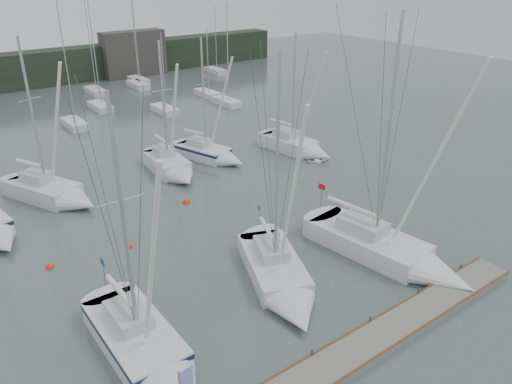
# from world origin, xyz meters

# --- Properties ---
(ground) EXTENTS (160.00, 160.00, 0.00)m
(ground) POSITION_xyz_m (0.00, 0.00, 0.00)
(ground) COLOR #4B5C5A
(ground) RESTS_ON ground
(dock) EXTENTS (24.00, 2.00, 0.40)m
(dock) POSITION_xyz_m (0.00, -5.00, 0.20)
(dock) COLOR slate
(dock) RESTS_ON ground
(far_treeline) EXTENTS (90.00, 4.00, 5.00)m
(far_treeline) POSITION_xyz_m (0.00, 62.00, 2.50)
(far_treeline) COLOR black
(far_treeline) RESTS_ON ground
(far_building_right) EXTENTS (10.00, 3.00, 7.00)m
(far_building_right) POSITION_xyz_m (18.00, 60.00, 3.50)
(far_building_right) COLOR #3C3937
(far_building_right) RESTS_ON ground
(mast_forest) EXTENTS (60.22, 27.25, 14.56)m
(mast_forest) POSITION_xyz_m (-2.87, 45.08, 0.49)
(mast_forest) COLOR silver
(mast_forest) RESTS_ON ground
(sailboat_near_left) EXTENTS (3.01, 9.73, 13.76)m
(sailboat_near_left) POSITION_xyz_m (-8.24, 0.07, 0.60)
(sailboat_near_left) COLOR silver
(sailboat_near_left) RESTS_ON ground
(sailboat_near_center) EXTENTS (6.20, 9.61, 14.27)m
(sailboat_near_center) POSITION_xyz_m (0.30, 0.89, 0.52)
(sailboat_near_center) COLOR silver
(sailboat_near_center) RESTS_ON ground
(sailboat_near_right) EXTENTS (4.66, 11.49, 15.98)m
(sailboat_near_right) POSITION_xyz_m (7.89, -1.21, 0.61)
(sailboat_near_right) COLOR silver
(sailboat_near_right) RESTS_ON ground
(sailboat_mid_b) EXTENTS (6.00, 8.67, 13.36)m
(sailboat_mid_b) POSITION_xyz_m (-6.33, 20.32, 0.64)
(sailboat_mid_b) COLOR silver
(sailboat_mid_b) RESTS_ON ground
(sailboat_mid_c) EXTENTS (3.16, 7.49, 12.14)m
(sailboat_mid_c) POSITION_xyz_m (3.36, 19.73, 0.62)
(sailboat_mid_c) COLOR silver
(sailboat_mid_c) RESTS_ON ground
(sailboat_mid_d) EXTENTS (4.57, 7.75, 11.94)m
(sailboat_mid_d) POSITION_xyz_m (8.13, 20.66, 0.57)
(sailboat_mid_d) COLOR silver
(sailboat_mid_d) RESTS_ON ground
(sailboat_mid_e) EXTENTS (3.81, 8.20, 12.12)m
(sailboat_mid_e) POSITION_xyz_m (15.91, 17.20, 0.60)
(sailboat_mid_e) COLOR silver
(sailboat_mid_e) RESTS_ON ground
(buoy_a) EXTENTS (0.48, 0.48, 0.48)m
(buoy_a) POSITION_xyz_m (-4.69, 10.80, 0.00)
(buoy_a) COLOR red
(buoy_a) RESTS_ON ground
(buoy_b) EXTENTS (0.60, 0.60, 0.60)m
(buoy_b) POSITION_xyz_m (1.61, 14.29, 0.00)
(buoy_b) COLOR red
(buoy_b) RESTS_ON ground
(buoy_c) EXTENTS (0.51, 0.51, 0.51)m
(buoy_c) POSITION_xyz_m (-9.61, 11.39, 0.00)
(buoy_c) COLOR red
(buoy_c) RESTS_ON ground
(seagull) EXTENTS (1.01, 0.50, 0.20)m
(seagull) POSITION_xyz_m (1.49, -0.10, 8.07)
(seagull) COLOR silver
(seagull) RESTS_ON ground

